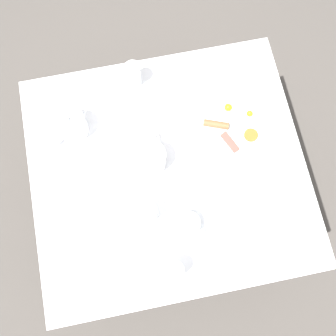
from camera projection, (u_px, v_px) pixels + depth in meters
ground_plane at (168, 203)px, 2.30m from camera, size 8.00×8.00×0.00m
table at (168, 174)px, 1.64m from camera, size 1.10×1.01×0.76m
breakfast_plate at (234, 125)px, 1.61m from camera, size 0.30×0.30×0.04m
teapot_near at (150, 158)px, 1.53m from camera, size 0.13×0.21×0.13m
teapot_far at (71, 126)px, 1.57m from camera, size 0.19×0.13×0.13m
teacup_with_saucer_left at (188, 224)px, 1.49m from camera, size 0.16×0.16×0.06m
teacup_with_saucer_right at (284, 171)px, 1.54m from camera, size 0.16×0.16×0.06m
water_glass_tall at (149, 213)px, 1.48m from camera, size 0.06×0.06×0.10m
water_glass_short at (175, 270)px, 1.42m from camera, size 0.06×0.06×0.10m
wine_glass_spare at (133, 74)px, 1.62m from camera, size 0.06×0.06×0.12m
napkin_folded at (251, 237)px, 1.50m from camera, size 0.12×0.15×0.01m
fork_by_plate at (85, 277)px, 1.46m from camera, size 0.17×0.07×0.00m
knife_by_plate at (91, 210)px, 1.53m from camera, size 0.20×0.06×0.00m
spoon_for_tea at (177, 102)px, 1.65m from camera, size 0.14×0.10×0.00m
fork_spare at (137, 279)px, 1.46m from camera, size 0.16×0.01×0.00m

